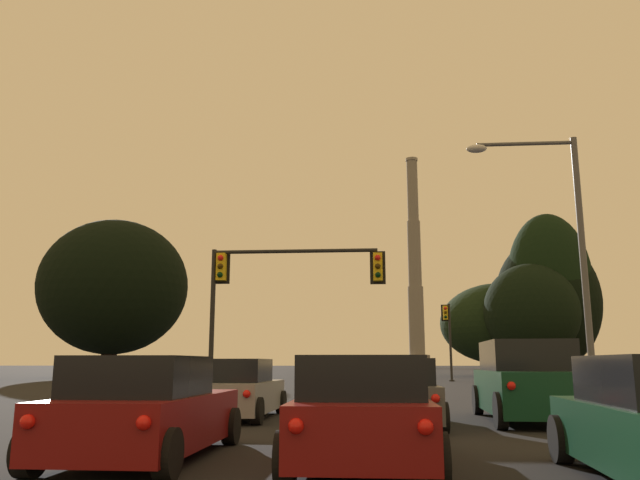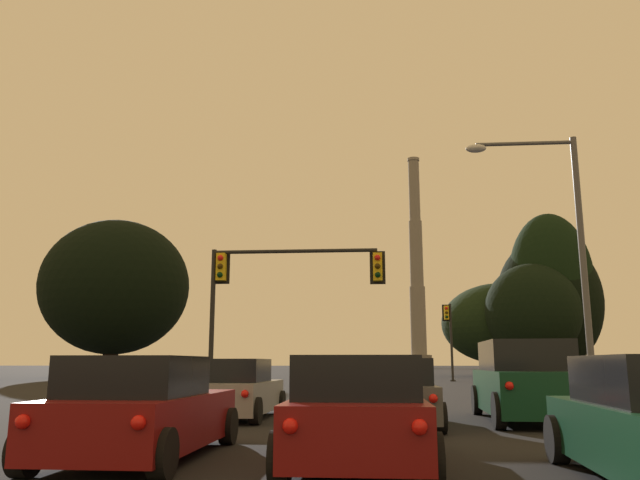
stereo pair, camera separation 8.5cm
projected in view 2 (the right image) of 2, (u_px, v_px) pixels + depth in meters
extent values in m
cube|color=maroon|center=(359.00, 424.00, 8.49)|extent=(1.72, 4.00, 0.72)
cube|color=black|center=(357.00, 377.00, 8.22)|extent=(1.56, 1.90, 0.55)
cylinder|color=black|center=(309.00, 428.00, 10.10)|extent=(0.22, 0.60, 0.60)
cylinder|color=black|center=(414.00, 429.00, 9.97)|extent=(0.22, 0.60, 0.60)
cylinder|color=black|center=(280.00, 458.00, 6.92)|extent=(0.22, 0.60, 0.60)
cylinder|color=black|center=(433.00, 460.00, 6.79)|extent=(0.22, 0.60, 0.60)
sphere|color=red|center=(290.00, 426.00, 6.60)|extent=(0.17, 0.17, 0.17)
sphere|color=red|center=(420.00, 427.00, 6.49)|extent=(0.17, 0.17, 0.17)
cylinder|color=black|center=(557.00, 439.00, 8.49)|extent=(0.25, 0.65, 0.64)
cube|color=#4C4F54|center=(392.00, 401.00, 13.67)|extent=(1.77, 4.02, 0.72)
cube|color=black|center=(393.00, 371.00, 13.40)|extent=(1.58, 1.92, 0.55)
cylinder|color=black|center=(355.00, 406.00, 15.27)|extent=(0.23, 0.60, 0.60)
cylinder|color=black|center=(424.00, 406.00, 15.16)|extent=(0.23, 0.60, 0.60)
cylinder|color=black|center=(353.00, 417.00, 12.09)|extent=(0.23, 0.60, 0.60)
cylinder|color=black|center=(440.00, 418.00, 11.98)|extent=(0.23, 0.60, 0.60)
sphere|color=red|center=(361.00, 398.00, 11.77)|extent=(0.17, 0.17, 0.17)
sphere|color=red|center=(433.00, 399.00, 11.68)|extent=(0.17, 0.17, 0.17)
cube|color=maroon|center=(145.00, 420.00, 8.97)|extent=(1.76, 4.02, 0.72)
cube|color=black|center=(137.00, 376.00, 8.71)|extent=(1.58, 1.91, 0.55)
cylinder|color=black|center=(131.00, 425.00, 10.59)|extent=(0.23, 0.60, 0.60)
cylinder|color=black|center=(228.00, 426.00, 10.44)|extent=(0.23, 0.60, 0.60)
cylinder|color=black|center=(25.00, 452.00, 7.42)|extent=(0.23, 0.60, 0.60)
cylinder|color=black|center=(162.00, 454.00, 7.27)|extent=(0.23, 0.60, 0.60)
sphere|color=red|center=(23.00, 422.00, 7.09)|extent=(0.17, 0.17, 0.17)
sphere|color=red|center=(138.00, 423.00, 6.97)|extent=(0.17, 0.17, 0.17)
cube|color=gray|center=(236.00, 396.00, 15.42)|extent=(1.81, 4.04, 0.72)
cube|color=black|center=(233.00, 370.00, 15.16)|extent=(1.60, 1.93, 0.55)
cylinder|color=black|center=(220.00, 402.00, 17.05)|extent=(0.23, 0.60, 0.60)
cylinder|color=black|center=(280.00, 402.00, 16.88)|extent=(0.23, 0.60, 0.60)
cylinder|color=black|center=(181.00, 410.00, 13.88)|extent=(0.23, 0.60, 0.60)
cylinder|color=black|center=(256.00, 411.00, 13.71)|extent=(0.23, 0.60, 0.60)
sphere|color=red|center=(184.00, 394.00, 13.55)|extent=(0.17, 0.17, 0.17)
sphere|color=red|center=(245.00, 394.00, 13.41)|extent=(0.17, 0.17, 0.17)
cube|color=#0F3823|center=(527.00, 391.00, 14.54)|extent=(2.14, 4.88, 0.95)
cube|color=black|center=(524.00, 356.00, 14.82)|extent=(1.91, 2.88, 0.70)
cylinder|color=black|center=(477.00, 400.00, 16.48)|extent=(0.25, 0.77, 0.76)
cylinder|color=black|center=(550.00, 400.00, 16.24)|extent=(0.25, 0.77, 0.76)
cylinder|color=black|center=(499.00, 411.00, 12.73)|extent=(0.25, 0.77, 0.76)
cylinder|color=black|center=(595.00, 412.00, 12.49)|extent=(0.25, 0.77, 0.76)
sphere|color=red|center=(509.00, 386.00, 12.33)|extent=(0.17, 0.17, 0.17)
sphere|color=red|center=(592.00, 386.00, 12.13)|extent=(0.17, 0.17, 0.17)
cylinder|color=black|center=(451.00, 342.00, 46.28)|extent=(0.18, 0.18, 5.70)
cylinder|color=black|center=(453.00, 381.00, 45.74)|extent=(0.40, 0.40, 0.10)
cube|color=yellow|center=(446.00, 313.00, 46.73)|extent=(0.34, 0.34, 1.04)
cube|color=black|center=(446.00, 313.00, 46.90)|extent=(0.58, 0.03, 1.25)
sphere|color=red|center=(446.00, 308.00, 46.60)|extent=(0.22, 0.22, 0.22)
sphere|color=#352604|center=(447.00, 312.00, 46.54)|extent=(0.22, 0.22, 0.22)
sphere|color=black|center=(447.00, 317.00, 46.48)|extent=(0.22, 0.22, 0.22)
cylinder|color=black|center=(212.00, 323.00, 23.27)|extent=(0.18, 0.18, 5.58)
cylinder|color=black|center=(209.00, 399.00, 22.74)|extent=(0.40, 0.40, 0.10)
cube|color=yellow|center=(221.00, 267.00, 23.66)|extent=(0.34, 0.34, 1.04)
cube|color=black|center=(222.00, 268.00, 23.83)|extent=(0.58, 0.03, 1.25)
sphere|color=red|center=(220.00, 258.00, 23.54)|extent=(0.22, 0.22, 0.22)
sphere|color=#352604|center=(220.00, 266.00, 23.47)|extent=(0.22, 0.22, 0.22)
sphere|color=black|center=(220.00, 275.00, 23.41)|extent=(0.22, 0.22, 0.22)
cylinder|color=black|center=(295.00, 251.00, 23.54)|extent=(6.21, 0.14, 0.14)
sphere|color=black|center=(214.00, 252.00, 23.79)|extent=(0.18, 0.18, 0.18)
cube|color=yellow|center=(378.00, 267.00, 23.16)|extent=(0.34, 0.34, 1.04)
cube|color=black|center=(378.00, 268.00, 23.34)|extent=(0.58, 0.03, 1.25)
sphere|color=red|center=(377.00, 258.00, 23.04)|extent=(0.22, 0.22, 0.22)
sphere|color=#352604|center=(378.00, 266.00, 22.98)|extent=(0.22, 0.22, 0.22)
sphere|color=black|center=(378.00, 275.00, 22.92)|extent=(0.22, 0.22, 0.22)
cylinder|color=#56565B|center=(584.00, 268.00, 18.68)|extent=(0.20, 0.20, 8.26)
cylinder|color=#56565B|center=(524.00, 144.00, 19.57)|extent=(2.99, 0.12, 0.12)
sphere|color=#56565B|center=(573.00, 142.00, 19.45)|extent=(0.20, 0.20, 0.20)
ellipsoid|color=silver|center=(476.00, 148.00, 19.67)|extent=(0.64, 0.36, 0.26)
cylinder|color=slate|center=(419.00, 362.00, 153.12)|extent=(6.17, 6.17, 3.24)
cylinder|color=gray|center=(418.00, 320.00, 155.07)|extent=(3.86, 3.86, 16.90)
cylinder|color=gray|center=(416.00, 254.00, 158.34)|extent=(3.32, 3.32, 16.90)
cylinder|color=gray|center=(414.00, 190.00, 161.62)|extent=(2.78, 2.78, 16.90)
cylinder|color=gray|center=(413.00, 160.00, 163.18)|extent=(3.11, 3.11, 0.70)
cylinder|color=black|center=(503.00, 365.00, 63.59)|extent=(1.21, 1.21, 2.24)
ellipsoid|color=black|center=(500.00, 323.00, 64.41)|extent=(12.06, 10.85, 8.28)
cylinder|color=black|center=(554.00, 364.00, 61.05)|extent=(1.03, 1.03, 2.40)
ellipsoid|color=black|center=(549.00, 302.00, 62.24)|extent=(10.25, 9.23, 13.15)
cylinder|color=black|center=(110.00, 357.00, 57.78)|extent=(1.40, 1.40, 3.67)
ellipsoid|color=black|center=(115.00, 287.00, 59.06)|extent=(13.95, 12.56, 12.72)
cylinder|color=black|center=(557.00, 357.00, 60.38)|extent=(0.81, 0.81, 3.84)
ellipsoid|color=black|center=(551.00, 283.00, 61.78)|extent=(8.13, 7.32, 14.06)
cylinder|color=black|center=(536.00, 363.00, 58.36)|extent=(0.90, 0.90, 2.63)
ellipsoid|color=black|center=(533.00, 312.00, 59.29)|extent=(8.97, 8.07, 9.25)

